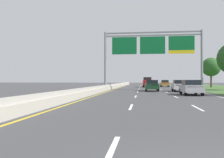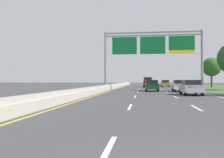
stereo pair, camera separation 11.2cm
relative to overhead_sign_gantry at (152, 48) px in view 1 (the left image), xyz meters
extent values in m
plane|color=#3D3D3F|center=(-0.30, 0.63, -6.50)|extent=(220.00, 220.00, 0.00)
cube|color=white|center=(-2.15, -32.87, -6.50)|extent=(0.14, 3.00, 0.01)
cube|color=white|center=(-2.15, -23.87, -6.50)|extent=(0.14, 3.00, 0.01)
cube|color=white|center=(-2.15, -14.87, -6.50)|extent=(0.14, 3.00, 0.01)
cube|color=white|center=(-2.15, -5.87, -6.50)|extent=(0.14, 3.00, 0.01)
cube|color=white|center=(-2.15, 3.13, -6.50)|extent=(0.14, 3.00, 0.01)
cube|color=white|center=(-2.15, 12.13, -6.50)|extent=(0.14, 3.00, 0.01)
cube|color=white|center=(-2.15, 21.13, -6.50)|extent=(0.14, 3.00, 0.01)
cube|color=white|center=(-2.15, 30.13, -6.50)|extent=(0.14, 3.00, 0.01)
cube|color=white|center=(-2.15, 39.13, -6.50)|extent=(0.14, 3.00, 0.01)
cube|color=white|center=(-2.15, 48.13, -6.50)|extent=(0.14, 3.00, 0.01)
cube|color=white|center=(1.55, -23.87, -6.50)|extent=(0.14, 3.00, 0.01)
cube|color=white|center=(1.55, -14.87, -6.50)|extent=(0.14, 3.00, 0.01)
cube|color=white|center=(1.55, -5.87, -6.50)|extent=(0.14, 3.00, 0.01)
cube|color=white|center=(1.55, 3.13, -6.50)|extent=(0.14, 3.00, 0.01)
cube|color=white|center=(1.55, 12.13, -6.50)|extent=(0.14, 3.00, 0.01)
cube|color=white|center=(1.55, 21.13, -6.50)|extent=(0.14, 3.00, 0.01)
cube|color=white|center=(1.55, 30.13, -6.50)|extent=(0.14, 3.00, 0.01)
cube|color=white|center=(1.55, 39.13, -6.50)|extent=(0.14, 3.00, 0.01)
cube|color=white|center=(1.55, 48.13, -6.50)|extent=(0.14, 3.00, 0.01)
cube|color=white|center=(5.60, 0.63, -6.50)|extent=(0.16, 106.00, 0.01)
cube|color=gold|center=(-6.20, 0.63, -6.50)|extent=(0.16, 106.00, 0.01)
cube|color=#A8A399|center=(-6.90, 0.63, -6.23)|extent=(0.60, 110.00, 0.55)
cube|color=#A8A399|center=(-6.90, 0.63, -5.80)|extent=(0.25, 110.00, 0.30)
cylinder|color=gray|center=(-7.35, 0.09, -1.93)|extent=(0.36, 0.36, 9.14)
cylinder|color=gray|center=(7.35, 0.09, -1.93)|extent=(0.36, 0.36, 9.14)
cube|color=gray|center=(0.00, 0.09, 2.41)|extent=(14.70, 0.24, 0.20)
cube|color=gray|center=(0.00, 0.09, 1.96)|extent=(14.70, 0.24, 0.20)
cube|color=#0C602D|center=(-4.33, -0.09, 0.41)|extent=(3.83, 0.12, 2.67)
cube|color=#0C602D|center=(0.00, -0.09, 0.41)|extent=(3.83, 0.12, 2.67)
cube|color=#0C602D|center=(4.33, -0.09, 0.66)|extent=(3.83, 0.12, 2.17)
cube|color=yellow|center=(4.33, -0.09, -0.68)|extent=(3.83, 0.12, 0.50)
cube|color=maroon|center=(-0.47, 16.40, -5.58)|extent=(2.15, 5.46, 1.00)
cube|color=black|center=(-0.49, 17.25, -4.69)|extent=(1.77, 1.95, 0.78)
cube|color=#B21414|center=(-0.39, 13.74, -5.28)|extent=(1.68, 0.13, 0.12)
cube|color=maroon|center=(-0.42, 14.67, -4.98)|extent=(2.05, 2.00, 0.20)
cylinder|color=black|center=(-1.37, 18.21, -6.08)|extent=(0.32, 0.85, 0.84)
cylinder|color=black|center=(0.33, 18.26, -6.08)|extent=(0.32, 0.85, 0.84)
cylinder|color=black|center=(-1.26, 14.54, -6.08)|extent=(0.32, 0.85, 0.84)
cylinder|color=black|center=(0.44, 14.59, -6.08)|extent=(0.32, 0.85, 0.84)
cube|color=#B2B5BA|center=(3.51, -11.73, -5.81)|extent=(1.85, 4.41, 0.72)
cube|color=black|center=(3.51, -11.78, -5.19)|extent=(1.58, 2.31, 0.52)
cube|color=#B21414|center=(3.53, -13.89, -5.60)|extent=(1.53, 0.09, 0.12)
cylinder|color=black|center=(2.70, -10.24, -6.17)|extent=(0.22, 0.66, 0.66)
cylinder|color=black|center=(4.30, -10.23, -6.17)|extent=(0.22, 0.66, 0.66)
cylinder|color=black|center=(2.72, -13.23, -6.17)|extent=(0.22, 0.66, 0.66)
cylinder|color=black|center=(4.32, -13.22, -6.17)|extent=(0.22, 0.66, 0.66)
cube|color=silver|center=(3.52, -3.64, -5.81)|extent=(1.91, 4.43, 0.72)
cube|color=black|center=(3.52, -3.69, -5.19)|extent=(1.61, 2.33, 0.52)
cube|color=#B21414|center=(3.48, -5.80, -5.60)|extent=(1.53, 0.11, 0.12)
cylinder|color=black|center=(2.75, -2.13, -6.17)|extent=(0.23, 0.66, 0.66)
cylinder|color=black|center=(4.35, -2.16, -6.17)|extent=(0.23, 0.66, 0.66)
cylinder|color=black|center=(2.69, -5.12, -6.17)|extent=(0.23, 0.66, 0.66)
cylinder|color=black|center=(4.29, -5.16, -6.17)|extent=(0.23, 0.66, 0.66)
cube|color=#193D23|center=(-0.22, -3.28, -5.81)|extent=(1.83, 4.40, 0.72)
cube|color=black|center=(-0.22, -3.33, -5.19)|extent=(1.57, 2.30, 0.52)
cube|color=#B21414|center=(-0.22, -5.44, -5.60)|extent=(1.53, 0.08, 0.12)
cylinder|color=black|center=(-1.02, -1.78, -6.17)|extent=(0.22, 0.66, 0.66)
cylinder|color=black|center=(0.58, -1.78, -6.17)|extent=(0.22, 0.66, 0.66)
cylinder|color=black|center=(-1.02, -4.77, -6.17)|extent=(0.22, 0.66, 0.66)
cylinder|color=black|center=(0.58, -4.78, -6.17)|extent=(0.22, 0.66, 0.66)
cube|color=#A38438|center=(3.59, 19.97, -5.81)|extent=(1.83, 4.40, 0.72)
cube|color=black|center=(3.59, 19.92, -5.19)|extent=(1.57, 2.30, 0.52)
cube|color=#B21414|center=(3.58, 17.81, -5.60)|extent=(1.53, 0.08, 0.12)
cylinder|color=black|center=(2.79, 21.46, -6.17)|extent=(0.22, 0.66, 0.66)
cylinder|color=black|center=(4.39, 21.46, -6.17)|extent=(0.22, 0.66, 0.66)
cylinder|color=black|center=(2.79, 18.47, -6.17)|extent=(0.22, 0.66, 0.66)
cylinder|color=black|center=(4.39, 18.47, -6.17)|extent=(0.22, 0.66, 0.66)
cylinder|color=#4C3823|center=(12.90, 15.93, -5.13)|extent=(0.36, 0.36, 2.75)
sphere|color=#285623|center=(12.90, 15.93, -2.15)|extent=(3.99, 3.99, 3.99)
camera|label=1|loc=(-1.47, -38.00, -4.95)|focal=39.14mm
camera|label=2|loc=(-1.35, -37.98, -4.95)|focal=39.14mm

